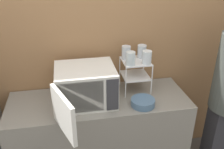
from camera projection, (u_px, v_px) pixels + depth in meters
name	position (u px, v px, depth m)	size (l,w,h in m)	color
wall_back	(93.00, 44.00, 2.33)	(8.00, 0.06, 2.60)	#9E7047
counter	(100.00, 138.00, 2.42)	(1.60, 0.58, 0.89)	gray
microwave	(85.00, 86.00, 2.11)	(0.53, 0.79, 0.32)	silver
dish_rack	(135.00, 69.00, 2.29)	(0.25, 0.26, 0.30)	white
glass_front_left	(130.00, 58.00, 2.15)	(0.08, 0.08, 0.12)	silver
glass_back_right	(142.00, 51.00, 2.30)	(0.08, 0.08, 0.12)	silver
glass_front_right	(147.00, 57.00, 2.17)	(0.08, 0.08, 0.12)	silver
glass_back_left	(126.00, 52.00, 2.27)	(0.08, 0.08, 0.12)	silver
bowl	(143.00, 102.00, 2.13)	(0.21, 0.21, 0.06)	slate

